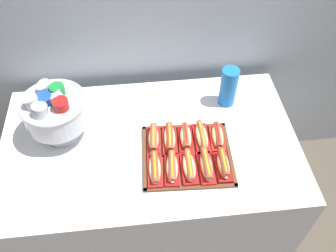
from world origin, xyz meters
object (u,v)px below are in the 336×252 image
at_px(hot_dog_9, 218,136).
at_px(hot_dog_3, 206,166).
at_px(serving_tray, 187,156).
at_px(hot_dog_0, 155,169).
at_px(hot_dog_5, 154,139).
at_px(cup_stack, 228,87).
at_px(buffet_table, 152,182).
at_px(hot_dog_2, 189,167).
at_px(punch_bowl, 55,110).
at_px(hot_dog_1, 172,168).
at_px(hot_dog_7, 186,137).
at_px(hot_dog_8, 202,137).
at_px(hot_dog_6, 170,138).
at_px(hot_dog_4, 223,165).

bearing_deg(hot_dog_9, hot_dog_3, -117.29).
xyz_separation_m(serving_tray, hot_dog_0, (-0.15, -0.07, 0.03)).
bearing_deg(hot_dog_5, cup_stack, 30.40).
distance_m(buffet_table, hot_dog_0, 0.43).
distance_m(serving_tray, hot_dog_3, 0.12).
relative_size(hot_dog_9, cup_stack, 0.76).
bearing_deg(hot_dog_0, cup_stack, 44.47).
xyz_separation_m(hot_dog_2, punch_bowl, (-0.57, 0.28, 0.13)).
bearing_deg(buffet_table, hot_dog_5, -34.18).
bearing_deg(hot_dog_9, punch_bowl, 170.61).
bearing_deg(cup_stack, hot_dog_9, -111.43).
distance_m(serving_tray, hot_dog_9, 0.17).
distance_m(hot_dog_1, hot_dog_7, 0.18).
relative_size(buffet_table, hot_dog_7, 8.72).
relative_size(serving_tray, hot_dog_7, 2.61).
bearing_deg(hot_dog_1, hot_dog_5, 111.59).
bearing_deg(hot_dog_7, hot_dog_2, -92.85).
height_order(hot_dog_8, punch_bowl, punch_bowl).
bearing_deg(hot_dog_2, buffet_table, 130.98).
distance_m(hot_dog_5, hot_dog_8, 0.23).
bearing_deg(hot_dog_6, hot_dog_2, -68.41).
distance_m(hot_dog_8, hot_dog_9, 0.08).
height_order(hot_dog_6, punch_bowl, punch_bowl).
bearing_deg(serving_tray, hot_dog_6, 129.42).
xyz_separation_m(hot_dog_8, punch_bowl, (-0.66, 0.12, 0.13)).
relative_size(buffet_table, hot_dog_8, 7.75).
bearing_deg(hot_dog_3, hot_dog_5, 140.90).
relative_size(hot_dog_5, hot_dog_6, 0.94).
bearing_deg(punch_bowl, hot_dog_5, -13.80).
xyz_separation_m(serving_tray, cup_stack, (0.25, 0.32, 0.10)).
xyz_separation_m(hot_dog_4, hot_dog_7, (-0.14, 0.17, -0.00)).
bearing_deg(hot_dog_1, hot_dog_9, 33.40).
xyz_separation_m(hot_dog_0, punch_bowl, (-0.42, 0.27, 0.14)).
relative_size(hot_dog_1, hot_dog_9, 1.09).
distance_m(serving_tray, hot_dog_0, 0.17).
distance_m(hot_dog_1, punch_bowl, 0.58).
distance_m(hot_dog_6, hot_dog_7, 0.08).
bearing_deg(hot_dog_9, hot_dog_4, -92.85).
height_order(hot_dog_3, hot_dog_9, hot_dog_3).
bearing_deg(serving_tray, hot_dog_3, -50.58).
height_order(hot_dog_1, hot_dog_7, hot_dog_7).
xyz_separation_m(hot_dog_9, cup_stack, (0.10, 0.25, 0.08)).
bearing_deg(serving_tray, punch_bowl, 161.26).
distance_m(hot_dog_5, punch_bowl, 0.46).
xyz_separation_m(hot_dog_1, hot_dog_6, (0.01, 0.16, -0.00)).
bearing_deg(hot_dog_4, serving_tray, 148.34).
distance_m(hot_dog_3, hot_dog_7, 0.18).
distance_m(hot_dog_1, hot_dog_2, 0.08).
xyz_separation_m(hot_dog_2, hot_dog_7, (0.01, 0.16, 0.00)).
distance_m(hot_dog_7, hot_dog_9, 0.15).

